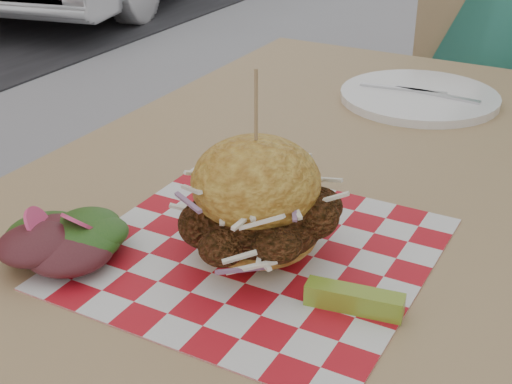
% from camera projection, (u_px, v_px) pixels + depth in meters
% --- Properties ---
extents(patio_table, '(0.80, 1.20, 0.75)m').
position_uv_depth(patio_table, '(340.00, 225.00, 1.00)').
color(patio_table, tan).
rests_on(patio_table, ground).
extents(patio_chair, '(0.43, 0.44, 0.95)m').
position_uv_depth(patio_chair, '(481.00, 106.00, 1.77)').
color(patio_chair, tan).
rests_on(patio_chair, ground).
extents(paper_liner, '(0.36, 0.36, 0.00)m').
position_uv_depth(paper_liner, '(256.00, 252.00, 0.78)').
color(paper_liner, red).
rests_on(paper_liner, patio_table).
extents(sandwich, '(0.18, 0.18, 0.21)m').
position_uv_depth(sandwich, '(256.00, 205.00, 0.76)').
color(sandwich, gold).
rests_on(sandwich, paper_liner).
extents(pickle_spear, '(0.10, 0.04, 0.02)m').
position_uv_depth(pickle_spear, '(354.00, 299.00, 0.68)').
color(pickle_spear, olive).
rests_on(pickle_spear, paper_liner).
extents(side_salad, '(0.14, 0.14, 0.05)m').
position_uv_depth(side_salad, '(59.00, 244.00, 0.77)').
color(side_salad, '#3F1419').
rests_on(side_salad, patio_table).
extents(place_setting, '(0.27, 0.27, 0.02)m').
position_uv_depth(place_setting, '(419.00, 97.00, 1.22)').
color(place_setting, white).
rests_on(place_setting, patio_table).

